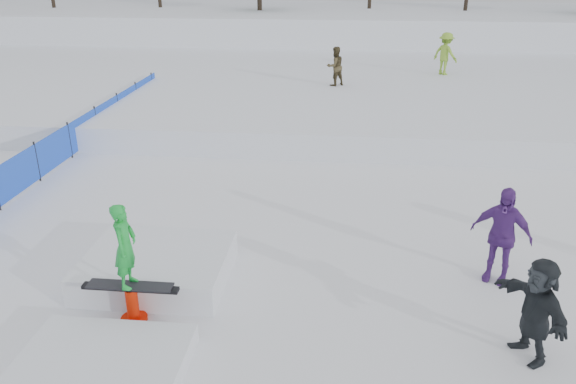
# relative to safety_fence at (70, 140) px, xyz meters

# --- Properties ---
(ground) EXTENTS (120.00, 120.00, 0.00)m
(ground) POSITION_rel_safety_fence_xyz_m (6.50, -6.60, -0.55)
(ground) COLOR white
(snow_berm) EXTENTS (60.00, 14.00, 2.40)m
(snow_berm) POSITION_rel_safety_fence_xyz_m (6.50, 23.40, 0.65)
(snow_berm) COLOR white
(snow_berm) RESTS_ON ground
(snow_midrise) EXTENTS (50.00, 18.00, 0.80)m
(snow_midrise) POSITION_rel_safety_fence_xyz_m (6.50, 9.40, -0.15)
(snow_midrise) COLOR white
(snow_midrise) RESTS_ON ground
(safety_fence) EXTENTS (0.05, 16.00, 1.10)m
(safety_fence) POSITION_rel_safety_fence_xyz_m (0.00, 0.00, 0.00)
(safety_fence) COLOR blue
(safety_fence) RESTS_ON ground
(walker_olive) EXTENTS (0.94, 0.90, 1.53)m
(walker_olive) POSITION_rel_safety_fence_xyz_m (7.68, 7.27, 1.01)
(walker_olive) COLOR #483D24
(walker_olive) RESTS_ON snow_midrise
(walker_ygreen) EXTENTS (1.29, 1.28, 1.79)m
(walker_ygreen) POSITION_rel_safety_fence_xyz_m (12.37, 10.02, 1.14)
(walker_ygreen) COLOR #86BA32
(walker_ygreen) RESTS_ON snow_midrise
(spectator_purple) EXTENTS (1.18, 0.89, 1.86)m
(spectator_purple) POSITION_rel_safety_fence_xyz_m (11.01, -5.81, 0.38)
(spectator_purple) COLOR #5F2E89
(spectator_purple) RESTS_ON ground
(spectator_dark) EXTENTS (0.99, 1.61, 1.66)m
(spectator_dark) POSITION_rel_safety_fence_xyz_m (11.00, -8.00, 0.28)
(spectator_dark) COLOR #22272B
(spectator_dark) RESTS_ON ground
(jib_rail_feature) EXTENTS (2.60, 4.40, 2.11)m
(jib_rail_feature) POSITION_rel_safety_fence_xyz_m (4.74, -7.16, -0.25)
(jib_rail_feature) COLOR white
(jib_rail_feature) RESTS_ON ground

